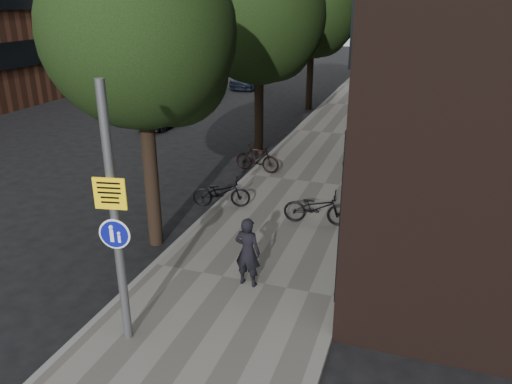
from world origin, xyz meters
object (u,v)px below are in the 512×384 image
at_px(parked_bike_facade_near, 317,208).
at_px(signpost, 115,219).
at_px(parked_car_near, 165,115).
at_px(pedestrian, 248,252).

bearing_deg(parked_bike_facade_near, signpost, 153.45).
height_order(signpost, parked_car_near, signpost).
distance_m(pedestrian, parked_car_near, 15.25).
distance_m(parked_bike_facade_near, parked_car_near, 13.03).
relative_size(signpost, parked_car_near, 1.44).
bearing_deg(signpost, pedestrian, 47.06).
relative_size(pedestrian, parked_car_near, 0.48).
bearing_deg(parked_bike_facade_near, pedestrian, 162.26).
bearing_deg(pedestrian, signpost, 63.44).
relative_size(signpost, pedestrian, 2.99).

